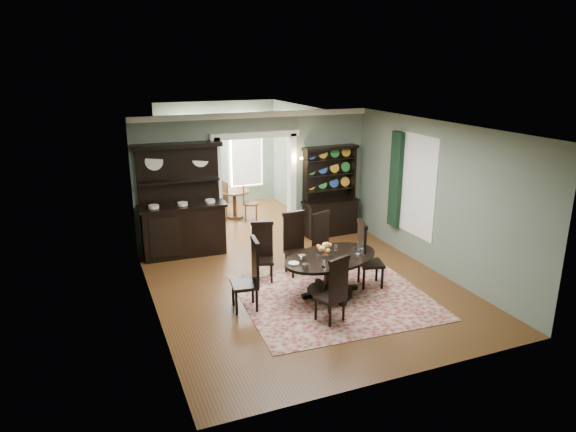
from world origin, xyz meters
The scene contains 19 objects.
room centered at (0.00, 0.04, 1.58)m, with size 5.51×6.01×3.01m.
parlor centered at (0.00, 5.53, 1.52)m, with size 3.51×3.50×3.01m.
doorway_trim centered at (0.00, 3.00, 1.62)m, with size 2.08×0.25×2.57m.
right_window centered at (2.69, 0.93, 1.60)m, with size 0.15×1.47×2.12m.
wall_sconce centered at (0.95, 2.85, 1.89)m, with size 0.27×0.21×0.21m.
rug centered at (0.30, -0.45, 0.01)m, with size 3.25×3.05×0.01m, color maroon.
dining_table centered at (0.28, -0.34, 0.52)m, with size 2.16×2.16×0.74m.
centerpiece centered at (0.21, -0.26, 0.81)m, with size 1.47×0.94×0.24m.
chair_far_left centered at (-0.61, 0.80, 0.60)m, with size 0.52×0.51×1.15m.
chair_far_mid centered at (0.10, 0.86, 0.66)m, with size 0.48×0.45×1.25m.
chair_far_right centered at (0.60, 0.60, 0.66)m, with size 0.59×0.58×1.26m.
chair_end_left centered at (-1.22, -0.32, 0.66)m, with size 0.49×0.51×1.25m.
chair_end_right centered at (1.05, -0.26, 0.67)m, with size 0.55×0.57×1.27m.
chair_near centered at (-0.13, -1.31, 0.61)m, with size 0.54×0.53×1.16m.
sideboard centered at (-1.77, 2.72, 0.85)m, with size 1.87×0.71×2.44m.
welsh_dresser centered at (1.81, 2.77, 0.78)m, with size 1.41×0.58×2.16m.
parlor_table centered at (0.03, 4.93, 0.49)m, with size 0.80×0.80×0.74m.
parlor_chair_left centered at (-0.35, 4.87, 0.56)m, with size 0.45×0.44×1.04m.
parlor_chair_right centered at (0.29, 4.53, 0.52)m, with size 0.45×0.44×0.98m.
Camera 1 is at (-3.63, -7.98, 4.09)m, focal length 32.00 mm.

